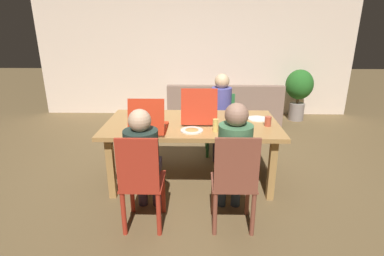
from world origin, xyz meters
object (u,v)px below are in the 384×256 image
object	(u,v)px
person_2	(143,157)
potted_plant	(299,89)
plate_0	(257,119)
plate_3	(235,127)
drinking_glass_0	(268,121)
plate_2	(192,130)
person_1	(234,155)
pizza_box_1	(150,125)
person_0	(221,109)
plate_1	(141,115)
couch	(223,109)
chair_1	(235,181)
drinking_glass_1	(215,125)
chair_0	(220,121)
pizza_box_0	(199,116)
chair_2	(141,182)
dining_table	(192,129)

from	to	relation	value
person_2	potted_plant	bearing A→B (deg)	53.25
plate_0	plate_3	distance (m)	0.45
drinking_glass_0	plate_2	bearing A→B (deg)	-167.87
person_1	pizza_box_1	size ratio (longest dim) A/B	2.57
person_0	plate_2	xyz separation A→B (m)	(-0.40, -1.12, 0.07)
plate_1	couch	bearing A→B (deg)	59.18
chair_1	potted_plant	size ratio (longest dim) A/B	0.95
plate_0	plate_3	xyz separation A→B (m)	(-0.32, -0.33, 0.00)
pizza_box_1	drinking_glass_1	bearing A→B (deg)	-2.73
person_2	plate_0	distance (m)	1.57
pizza_box_1	couch	size ratio (longest dim) A/B	0.22
plate_1	chair_0	bearing A→B (deg)	32.54
chair_0	drinking_glass_0	bearing A→B (deg)	-66.73
drinking_glass_0	pizza_box_0	bearing A→B (deg)	165.71
person_2	plate_0	size ratio (longest dim) A/B	4.85
chair_0	chair_2	xyz separation A→B (m)	(-0.86, -1.91, 0.03)
drinking_glass_0	couch	xyz separation A→B (m)	(-0.30, 2.46, -0.55)
dining_table	chair_2	size ratio (longest dim) A/B	2.08
person_0	plate_3	world-z (taller)	person_0
chair_1	plate_3	xyz separation A→B (m)	(0.08, 0.77, 0.26)
person_1	potted_plant	size ratio (longest dim) A/B	1.20
chair_1	potted_plant	xyz separation A→B (m)	(1.68, 3.55, 0.12)
plate_2	potted_plant	distance (m)	3.57
person_0	plate_2	bearing A→B (deg)	-109.93
person_2	pizza_box_1	size ratio (longest dim) A/B	2.44
dining_table	plate_0	distance (m)	0.82
person_2	couch	size ratio (longest dim) A/B	0.55
pizza_box_0	plate_0	world-z (taller)	pizza_box_0
dining_table	drinking_glass_1	xyz separation A→B (m)	(0.26, -0.31, 0.15)
person_1	pizza_box_1	world-z (taller)	person_1
person_1	chair_1	bearing A→B (deg)	-90.00
chair_0	person_0	xyz separation A→B (m)	(-0.00, -0.14, 0.23)
person_2	drinking_glass_1	xyz separation A→B (m)	(0.71, 0.49, 0.15)
couch	plate_3	bearing A→B (deg)	-91.94
drinking_glass_1	couch	distance (m)	2.73
dining_table	drinking_glass_1	size ratio (longest dim) A/B	14.52
chair_1	potted_plant	distance (m)	3.93
chair_0	chair_2	distance (m)	2.10
person_2	plate_1	bearing A→B (deg)	101.33
plate_0	pizza_box_0	bearing A→B (deg)	-175.66
person_0	person_1	size ratio (longest dim) A/B	0.98
dining_table	pizza_box_1	size ratio (longest dim) A/B	4.24
potted_plant	chair_0	bearing A→B (deg)	-135.72
pizza_box_1	person_2	bearing A→B (deg)	-88.56
person_1	chair_2	distance (m)	0.89
chair_0	person_2	size ratio (longest dim) A/B	0.75
person_0	chair_2	world-z (taller)	person_0
chair_1	drinking_glass_1	xyz separation A→B (m)	(-0.15, 0.64, 0.32)
person_1	chair_2	bearing A→B (deg)	-170.33
dining_table	person_1	distance (m)	0.91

